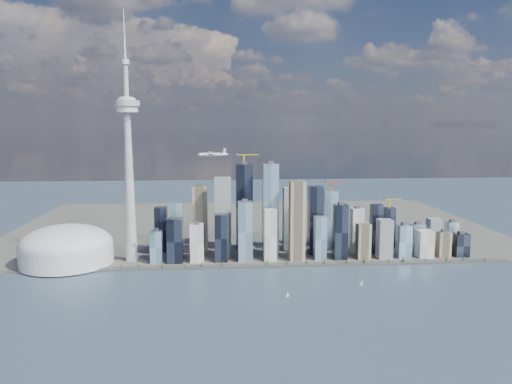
{
  "coord_description": "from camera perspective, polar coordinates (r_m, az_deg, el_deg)",
  "views": [
    {
      "loc": [
        -106.55,
        -807.86,
        308.92
      ],
      "look_at": [
        -21.49,
        260.0,
        164.2
      ],
      "focal_mm": 35.0,
      "sensor_mm": 36.0,
      "label": 1
    }
  ],
  "objects": [
    {
      "name": "airplane",
      "position": [
        1005.82,
        -4.97,
        4.36
      ],
      "size": [
        62.94,
        55.81,
        15.34
      ],
      "rotation": [
        0.0,
        0.0,
        0.13
      ],
      "color": "white",
      "rests_on": "ground"
    },
    {
      "name": "land",
      "position": [
        1542.57,
        -0.5,
        -3.8
      ],
      "size": [
        1400.0,
        900.0,
        3.0
      ],
      "primitive_type": "cube",
      "color": "#4C4C47",
      "rests_on": "ground"
    },
    {
      "name": "shoreline_trees",
      "position": [
        1104.77,
        1.16,
        -8.07
      ],
      "size": [
        960.53,
        7.2,
        8.8
      ],
      "color": "#3F2D1E",
      "rests_on": "seawall"
    },
    {
      "name": "sailboat_west",
      "position": [
        925.16,
        3.62,
        -11.62
      ],
      "size": [
        6.88,
        3.9,
        9.71
      ],
      "rotation": [
        0.0,
        0.0,
        0.36
      ],
      "color": "white",
      "rests_on": "ground"
    },
    {
      "name": "ground",
      "position": [
        871.45,
        2.84,
        -13.08
      ],
      "size": [
        4000.0,
        4000.0,
        0.0
      ],
      "primitive_type": "plane",
      "color": "#2D404E",
      "rests_on": "ground"
    },
    {
      "name": "skyscraper_cluster",
      "position": [
        1180.41,
        3.64,
        -3.83
      ],
      "size": [
        736.0,
        142.0,
        237.98
      ],
      "color": "black",
      "rests_on": "land"
    },
    {
      "name": "seawall",
      "position": [
        1106.63,
        1.16,
        -8.41
      ],
      "size": [
        1100.0,
        22.0,
        4.0
      ],
      "primitive_type": "cube",
      "color": "#383838",
      "rests_on": "ground"
    },
    {
      "name": "needle_tower",
      "position": [
        1136.83,
        -14.37,
        3.77
      ],
      "size": [
        56.0,
        56.0,
        550.5
      ],
      "color": "#A09F9A",
      "rests_on": "land"
    },
    {
      "name": "sailboat_east",
      "position": [
        1007.13,
        11.96,
        -10.14
      ],
      "size": [
        7.48,
        2.19,
        10.4
      ],
      "rotation": [
        0.0,
        0.0,
        -0.03
      ],
      "color": "white",
      "rests_on": "ground"
    },
    {
      "name": "dome_stadium",
      "position": [
        1187.93,
        -20.84,
        -5.93
      ],
      "size": [
        200.0,
        200.0,
        86.0
      ],
      "color": "silver",
      "rests_on": "land"
    }
  ]
}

